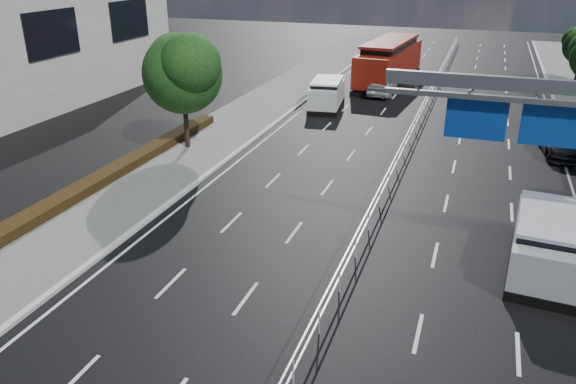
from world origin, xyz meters
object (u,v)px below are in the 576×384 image
(white_minivan, at_px, (327,94))
(red_bus, at_px, (389,61))
(near_car_dark, at_px, (389,55))
(near_car_silver, at_px, (382,84))
(silver_minivan, at_px, (546,244))
(parked_car_dark, at_px, (562,140))

(white_minivan, xyz_separation_m, red_bus, (2.74, 10.05, 0.88))
(near_car_dark, bearing_deg, near_car_silver, 100.74)
(silver_minivan, bearing_deg, white_minivan, 129.38)
(red_bus, height_order, silver_minivan, red_bus)
(near_car_dark, xyz_separation_m, silver_minivan, (12.34, -39.29, 0.33))
(silver_minivan, xyz_separation_m, parked_car_dark, (1.80, 14.16, -0.31))
(parked_car_dark, bearing_deg, red_bus, 123.32)
(red_bus, relative_size, silver_minivan, 2.31)
(red_bus, distance_m, parked_car_dark, 19.77)
(white_minivan, height_order, near_car_silver, white_minivan)
(white_minivan, xyz_separation_m, near_car_dark, (1.06, 19.88, -0.30))
(red_bus, bearing_deg, near_car_dark, 104.92)
(red_bus, height_order, near_car_dark, red_bus)
(red_bus, bearing_deg, parked_car_dark, -45.67)
(white_minivan, relative_size, near_car_silver, 1.05)
(near_car_dark, bearing_deg, white_minivan, 89.80)
(red_bus, xyz_separation_m, near_car_dark, (-1.68, 9.82, -1.18))
(near_car_silver, height_order, near_car_dark, near_car_silver)
(white_minivan, xyz_separation_m, silver_minivan, (13.40, -19.42, 0.03))
(white_minivan, height_order, silver_minivan, silver_minivan)
(near_car_silver, relative_size, silver_minivan, 0.89)
(red_bus, bearing_deg, white_minivan, -100.07)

